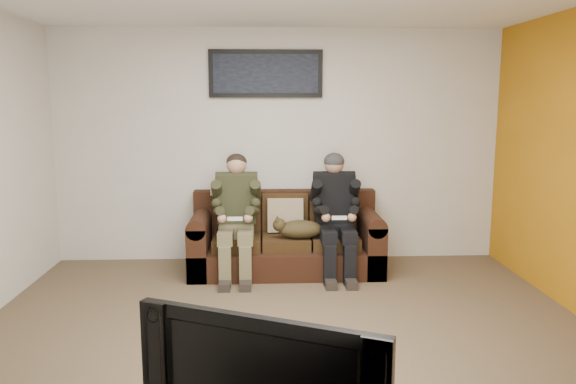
{
  "coord_description": "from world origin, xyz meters",
  "views": [
    {
      "loc": [
        -0.17,
        -4.07,
        1.83
      ],
      "look_at": [
        0.06,
        1.2,
        0.95
      ],
      "focal_mm": 35.0,
      "sensor_mm": 36.0,
      "label": 1
    }
  ],
  "objects_px": {
    "television": "(269,378)",
    "cat": "(299,229)",
    "sofa": "(285,241)",
    "framed_poster": "(266,74)",
    "person_left": "(236,209)",
    "person_right": "(335,208)"
  },
  "relations": [
    {
      "from": "television",
      "to": "cat",
      "type": "bearing_deg",
      "value": 108.98
    },
    {
      "from": "sofa",
      "to": "framed_poster",
      "type": "relative_size",
      "value": 1.61
    },
    {
      "from": "television",
      "to": "sofa",
      "type": "bearing_deg",
      "value": 111.27
    },
    {
      "from": "cat",
      "to": "television",
      "type": "relative_size",
      "value": 0.63
    },
    {
      "from": "cat",
      "to": "television",
      "type": "xyz_separation_m",
      "value": [
        -0.34,
        -3.51,
        0.21
      ]
    },
    {
      "from": "cat",
      "to": "person_left",
      "type": "bearing_deg",
      "value": 172.0
    },
    {
      "from": "person_left",
      "to": "sofa",
      "type": "bearing_deg",
      "value": 17.96
    },
    {
      "from": "television",
      "to": "person_right",
      "type": "bearing_deg",
      "value": 103.07
    },
    {
      "from": "person_right",
      "to": "framed_poster",
      "type": "xyz_separation_m",
      "value": [
        -0.72,
        0.56,
        1.4
      ]
    },
    {
      "from": "framed_poster",
      "to": "sofa",
      "type": "bearing_deg",
      "value": -63.1
    },
    {
      "from": "sofa",
      "to": "television",
      "type": "bearing_deg",
      "value": -93.24
    },
    {
      "from": "person_right",
      "to": "cat",
      "type": "height_order",
      "value": "person_right"
    },
    {
      "from": "person_left",
      "to": "framed_poster",
      "type": "height_order",
      "value": "framed_poster"
    },
    {
      "from": "framed_poster",
      "to": "cat",
      "type": "bearing_deg",
      "value": -63.39
    },
    {
      "from": "sofa",
      "to": "cat",
      "type": "xyz_separation_m",
      "value": [
        0.13,
        -0.26,
        0.19
      ]
    },
    {
      "from": "person_right",
      "to": "television",
      "type": "xyz_separation_m",
      "value": [
        -0.73,
        -3.6,
        0.01
      ]
    },
    {
      "from": "sofa",
      "to": "person_right",
      "type": "height_order",
      "value": "person_right"
    },
    {
      "from": "sofa",
      "to": "person_left",
      "type": "bearing_deg",
      "value": -162.04
    },
    {
      "from": "sofa",
      "to": "television",
      "type": "height_order",
      "value": "television"
    },
    {
      "from": "cat",
      "to": "person_right",
      "type": "bearing_deg",
      "value": 13.12
    },
    {
      "from": "sofa",
      "to": "person_left",
      "type": "height_order",
      "value": "person_left"
    },
    {
      "from": "person_left",
      "to": "person_right",
      "type": "bearing_deg",
      "value": 0.02
    }
  ]
}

